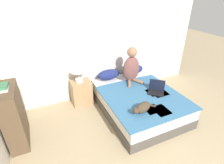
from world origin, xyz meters
TOP-DOWN VIEW (x-y plane):
  - wall_back at (0.00, 3.25)m, footprint 5.09×0.05m
  - bed at (0.44, 2.21)m, footprint 1.50×1.93m
  - pillow_near at (0.11, 3.02)m, footprint 0.55×0.26m
  - pillow_far at (0.76, 3.02)m, footprint 0.55×0.26m
  - person_sitting at (0.53, 2.72)m, footprint 0.40×0.39m
  - cat_tabby at (0.14, 1.64)m, footprint 0.53×0.28m
  - laptop_open at (0.77, 2.07)m, footprint 0.42×0.41m
  - nightstand at (-0.58, 2.99)m, footprint 0.43×0.38m
  - table_lamp at (-0.60, 2.99)m, footprint 0.34×0.34m
  - bookshelf at (-1.88, 2.34)m, footprint 0.28×0.71m
  - book_stack_top at (-1.89, 2.34)m, footprint 0.15×0.23m

SIDE VIEW (x-z plane):
  - bed at x=0.44m, z-range 0.00..0.46m
  - nightstand at x=-0.58m, z-range 0.00..0.55m
  - laptop_open at x=0.77m, z-range 0.39..0.63m
  - bookshelf at x=-1.88m, z-range 0.00..1.04m
  - cat_tabby at x=0.14m, z-range 0.46..0.64m
  - pillow_near at x=0.11m, z-range 0.46..0.69m
  - pillow_far at x=0.76m, z-range 0.46..0.69m
  - person_sitting at x=0.53m, z-range 0.41..1.21m
  - table_lamp at x=-0.60m, z-range 0.65..1.09m
  - book_stack_top at x=-1.89m, z-range 1.04..1.11m
  - wall_back at x=0.00m, z-range 0.00..2.55m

